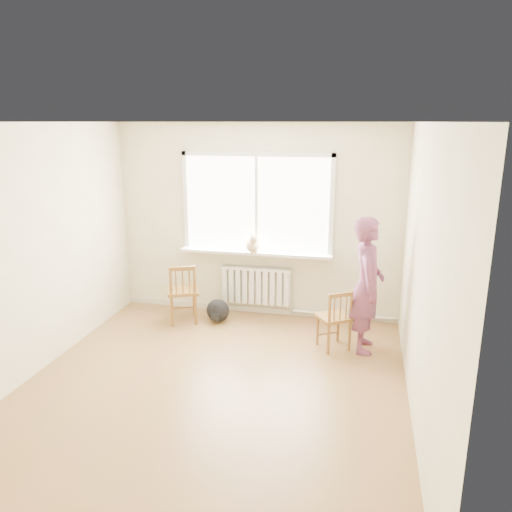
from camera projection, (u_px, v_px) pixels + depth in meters
The scene contains 13 objects.
floor at pixel (211, 389), 5.21m from camera, with size 4.50×4.50×0.00m, color olive.
ceiling at pixel (204, 122), 4.50m from camera, with size 4.50×4.50×0.00m, color white.
back_wall at pixel (257, 222), 6.98m from camera, with size 4.00×0.01×2.70m, color beige.
window at pixel (257, 200), 6.87m from camera, with size 2.12×0.05×1.42m.
windowsill at pixel (256, 252), 6.98m from camera, with size 2.15×0.22×0.04m, color white.
radiator at pixel (256, 285), 7.13m from camera, with size 1.00×0.12×0.55m.
heating_pipe at pixel (343, 315), 6.99m from camera, with size 0.04×0.04×1.40m, color silver.
baseboard at pixel (257, 310), 7.31m from camera, with size 4.00×0.03×0.08m, color beige.
chair_left at pixel (183, 293), 6.83m from camera, with size 0.54×0.53×0.84m.
chair_right at pixel (336, 320), 6.04m from camera, with size 0.51×0.50×0.76m.
person at pixel (367, 285), 5.93m from camera, with size 0.60×0.39×1.65m, color #AE3A44.
cat at pixel (253, 244), 6.87m from camera, with size 0.27×0.44×0.30m.
backpack at pixel (218, 310), 6.94m from camera, with size 0.32×0.24×0.32m, color black.
Camera 1 is at (1.46, -4.45, 2.70)m, focal length 35.00 mm.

